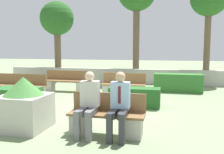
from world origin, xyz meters
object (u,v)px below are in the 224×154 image
object	(u,v)px
person_seated_woman	(88,101)
planter_corner_left	(24,105)
bench_front	(107,120)
tree_leftmost	(57,20)
bench_right_side	(18,88)
bench_back	(66,83)
tree_center_right	(209,0)
bench_left_side	(123,88)
person_seated_man	(119,102)

from	to	relation	value
person_seated_woman	planter_corner_left	world-z (taller)	person_seated_woman
bench_front	planter_corner_left	distance (m)	1.92
tree_leftmost	person_seated_woman	bearing A→B (deg)	-61.15
bench_right_side	bench_back	bearing A→B (deg)	52.16
bench_back	planter_corner_left	bearing A→B (deg)	-80.99
planter_corner_left	tree_center_right	world-z (taller)	tree_center_right
tree_leftmost	tree_center_right	bearing A→B (deg)	3.84
bench_left_side	person_seated_woman	xyz separation A→B (m)	(0.07, -4.41, 0.41)
planter_corner_left	person_seated_woman	bearing A→B (deg)	-3.45
person_seated_man	tree_leftmost	bearing A→B (deg)	122.22
bench_right_side	person_seated_man	xyz separation A→B (m)	(4.45, -3.24, 0.40)
bench_front	bench_right_side	world-z (taller)	same
person_seated_man	tree_center_right	bearing A→B (deg)	72.33
bench_front	person_seated_man	distance (m)	0.53
person_seated_woman	planter_corner_left	distance (m)	1.56
bench_left_side	planter_corner_left	xyz separation A→B (m)	(-1.48, -4.31, 0.23)
tree_leftmost	planter_corner_left	bearing A→B (deg)	-69.79
person_seated_man	planter_corner_left	world-z (taller)	person_seated_man
tree_leftmost	tree_center_right	xyz separation A→B (m)	(8.02, 0.54, 0.86)
bench_back	person_seated_woman	bearing A→B (deg)	-65.64
bench_left_side	bench_back	xyz separation A→B (m)	(-2.59, 0.53, 0.01)
bench_back	planter_corner_left	size ratio (longest dim) A/B	1.62
person_seated_woman	bench_front	bearing A→B (deg)	21.16
bench_front	bench_right_side	distance (m)	5.18
bench_right_side	tree_center_right	bearing A→B (deg)	33.39
person_seated_woman	tree_leftmost	bearing A→B (deg)	118.85
planter_corner_left	tree_center_right	xyz separation A→B (m)	(5.01, 8.71, 3.66)
person_seated_man	tree_center_right	xyz separation A→B (m)	(2.81, 8.81, 3.47)
bench_right_side	tree_leftmost	distance (m)	5.91
person_seated_man	tree_leftmost	distance (m)	10.11
bench_left_side	tree_center_right	distance (m)	6.85
bench_right_side	person_seated_woman	distance (m)	5.00
bench_back	tree_center_right	size ratio (longest dim) A/B	0.36
planter_corner_left	tree_center_right	bearing A→B (deg)	60.12
person_seated_man	bench_back	bearing A→B (deg)	123.86
person_seated_woman	tree_center_right	xyz separation A→B (m)	(3.46, 8.81, 3.48)
bench_front	planter_corner_left	size ratio (longest dim) A/B	1.36
person_seated_woman	tree_center_right	world-z (taller)	tree_center_right
bench_front	bench_left_side	world-z (taller)	same
bench_back	tree_leftmost	size ratio (longest dim) A/B	0.44
bench_front	tree_center_right	size ratio (longest dim) A/B	0.30
bench_back	person_seated_woman	world-z (taller)	person_seated_woman
person_seated_woman	tree_center_right	size ratio (longest dim) A/B	0.25
bench_right_side	person_seated_man	size ratio (longest dim) A/B	1.56
bench_left_side	tree_center_right	size ratio (longest dim) A/B	0.31
bench_right_side	tree_center_right	world-z (taller)	tree_center_right
bench_front	bench_back	size ratio (longest dim) A/B	0.84
bench_back	planter_corner_left	world-z (taller)	planter_corner_left
bench_front	tree_center_right	distance (m)	10.00
tree_leftmost	bench_front	bearing A→B (deg)	-58.86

